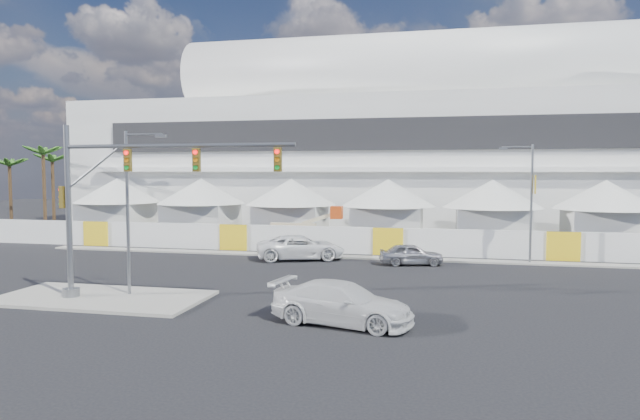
% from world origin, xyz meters
% --- Properties ---
extents(ground, '(160.00, 160.00, 0.00)m').
position_xyz_m(ground, '(0.00, 0.00, 0.00)').
color(ground, black).
rests_on(ground, ground).
extents(median_island, '(10.00, 5.00, 0.15)m').
position_xyz_m(median_island, '(-6.00, -3.00, 0.07)').
color(median_island, gray).
rests_on(median_island, ground).
extents(far_curb, '(80.00, 1.20, 0.12)m').
position_xyz_m(far_curb, '(20.00, 12.50, 0.06)').
color(far_curb, gray).
rests_on(far_curb, ground).
extents(stadium, '(80.00, 24.80, 21.98)m').
position_xyz_m(stadium, '(8.71, 41.50, 9.45)').
color(stadium, silver).
rests_on(stadium, ground).
extents(tent_row, '(53.40, 8.40, 5.40)m').
position_xyz_m(tent_row, '(0.50, 24.00, 3.15)').
color(tent_row, silver).
rests_on(tent_row, ground).
extents(hoarding_fence, '(70.00, 0.25, 2.00)m').
position_xyz_m(hoarding_fence, '(6.00, 14.50, 1.00)').
color(hoarding_fence, white).
rests_on(hoarding_fence, ground).
extents(palm_cluster, '(10.60, 10.60, 8.55)m').
position_xyz_m(palm_cluster, '(-33.46, 29.50, 6.88)').
color(palm_cluster, '#47331E').
rests_on(palm_cluster, ground).
extents(sedan_silver, '(2.57, 4.42, 1.41)m').
position_xyz_m(sedan_silver, '(7.93, 10.39, 0.71)').
color(sedan_silver, '#99999E').
rests_on(sedan_silver, ground).
extents(pickup_curb, '(4.76, 6.70, 1.70)m').
position_xyz_m(pickup_curb, '(0.26, 11.01, 0.85)').
color(pickup_curb, white).
rests_on(pickup_curb, ground).
extents(pickup_near, '(3.49, 6.20, 1.69)m').
position_xyz_m(pickup_near, '(6.10, -4.77, 0.85)').
color(pickup_near, silver).
rests_on(pickup_near, ground).
extents(lot_car_a, '(3.67, 3.72, 1.28)m').
position_xyz_m(lot_car_a, '(14.92, 17.96, 0.64)').
color(lot_car_a, silver).
rests_on(lot_car_a, ground).
extents(lot_car_c, '(2.22, 5.20, 1.50)m').
position_xyz_m(lot_car_c, '(-7.92, 17.55, 0.75)').
color(lot_car_c, '#9C9B9F').
rests_on(lot_car_c, ground).
extents(traffic_mast, '(11.59, 0.80, 8.19)m').
position_xyz_m(traffic_mast, '(-5.09, -3.33, 4.73)').
color(traffic_mast, gray).
rests_on(traffic_mast, median_island).
extents(streetlight_median, '(2.20, 0.22, 7.95)m').
position_xyz_m(streetlight_median, '(-4.79, -2.17, 4.71)').
color(streetlight_median, slate).
rests_on(streetlight_median, median_island).
extents(streetlight_curb, '(2.34, 0.53, 7.91)m').
position_xyz_m(streetlight_curb, '(15.42, 12.50, 4.59)').
color(streetlight_curb, gray).
rests_on(streetlight_curb, ground).
extents(boom_lift, '(6.76, 1.54, 3.45)m').
position_xyz_m(boom_lift, '(-2.04, 15.76, 0.93)').
color(boom_lift, '#B93D11').
rests_on(boom_lift, ground).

